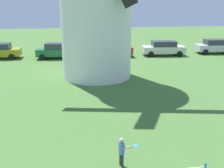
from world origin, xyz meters
TOP-DOWN VIEW (x-y plane):
  - player_far at (0.81, 4.31)m, footprint 0.71×0.35m
  - parked_car_green at (-2.12, 24.19)m, footprint 4.18×2.05m
  - parked_car_red at (3.48, 24.19)m, footprint 4.48×1.95m
  - parked_car_cream at (9.20, 24.00)m, footprint 4.63×2.20m
  - parked_car_silver at (15.39, 24.35)m, footprint 4.35×2.13m

SIDE VIEW (x-z plane):
  - player_far at x=0.81m, z-range 0.07..1.13m
  - parked_car_green at x=-2.12m, z-range 0.03..1.59m
  - parked_car_silver at x=15.39m, z-range 0.03..1.59m
  - parked_car_red at x=3.48m, z-range 0.03..1.59m
  - parked_car_cream at x=9.20m, z-range 0.03..1.59m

